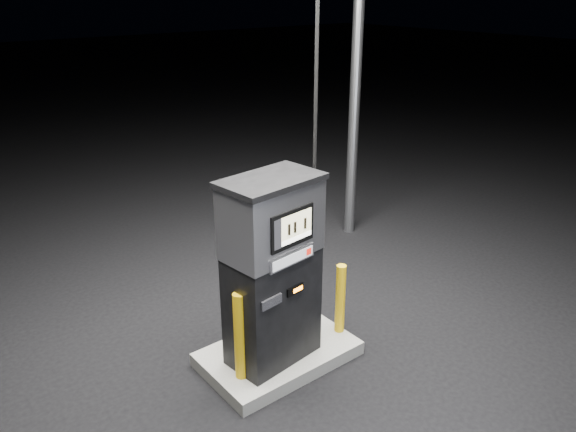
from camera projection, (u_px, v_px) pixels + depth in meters
ground at (278, 359)px, 6.07m from camera, size 80.00×80.00×0.00m
pump_island at (278, 354)px, 6.04m from camera, size 1.60×1.00×0.15m
fuel_dispenser at (272, 270)px, 5.51m from camera, size 1.11×0.69×4.08m
bollard_left at (240, 336)px, 5.41m from camera, size 0.15×0.15×0.94m
bollard_right at (340, 299)px, 6.16m from camera, size 0.13×0.13×0.82m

